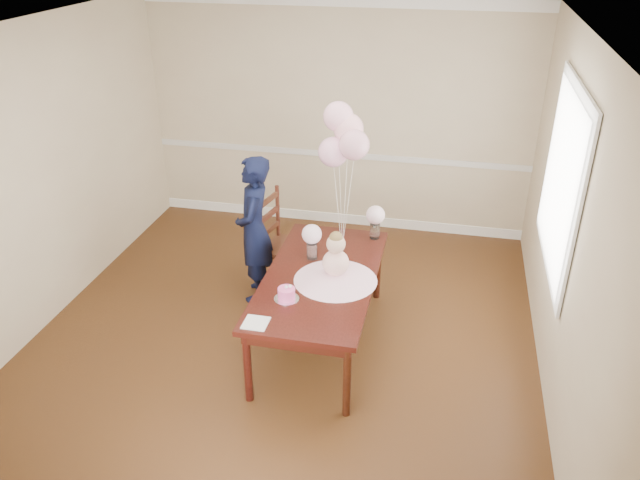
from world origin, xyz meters
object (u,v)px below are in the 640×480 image
at_px(dining_table_top, 320,278).
at_px(birthday_cake, 286,293).
at_px(woman, 254,230).
at_px(dining_chair_seat, 288,248).

height_order(dining_table_top, birthday_cake, birthday_cake).
bearing_deg(woman, birthday_cake, 19.40).
bearing_deg(birthday_cake, dining_chair_seat, 104.75).
height_order(dining_table_top, woman, woman).
relative_size(birthday_cake, dining_chair_seat, 0.31).
bearing_deg(dining_table_top, birthday_cake, -113.96).
distance_m(dining_chair_seat, woman, 0.45).
relative_size(dining_chair_seat, woman, 0.30).
relative_size(birthday_cake, woman, 0.09).
xyz_separation_m(dining_table_top, dining_chair_seat, (-0.52, 0.85, -0.22)).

